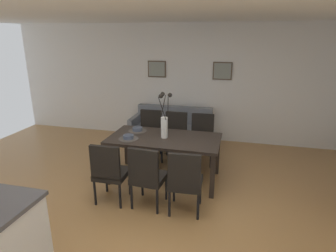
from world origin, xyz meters
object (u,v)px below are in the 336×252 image
dining_chair_near_right (150,131)px  sofa (172,132)px  bowl_near_left (128,137)px  dining_chair_mid_right (202,136)px  framed_picture_center (222,71)px  dining_chair_near_left (109,170)px  dining_table (164,142)px  framed_picture_left (157,69)px  dining_chair_mid_left (185,179)px  dining_chair_far_left (147,174)px  bowl_near_right (137,129)px  centerpiece_vase (164,121)px  dining_chair_far_right (175,134)px

dining_chair_near_right → sofa: 0.81m
sofa → bowl_near_left: bearing=-98.4°
dining_chair_mid_right → framed_picture_center: bearing=79.6°
dining_chair_near_left → framed_picture_center: (1.30, 3.00, 1.09)m
dining_table → bowl_near_left: bowl_near_left is taller
dining_chair_near_left → framed_picture_left: bearing=93.4°
dining_chair_near_right → bowl_near_left: dining_chair_near_right is taller
dining_table → dining_chair_mid_left: (0.52, -0.90, -0.15)m
bowl_near_left → dining_chair_far_left: bearing=-51.9°
sofa → framed_picture_center: 1.73m
dining_chair_mid_left → sofa: dining_chair_mid_left is taller
dining_chair_mid_left → bowl_near_left: bearing=147.2°
dining_chair_mid_right → bowl_near_left: size_ratio=5.41×
bowl_near_right → framed_picture_left: framed_picture_left is taller
dining_chair_near_left → framed_picture_center: bearing=66.6°
centerpiece_vase → sofa: bearing=99.5°
dining_chair_near_left → sofa: 2.54m
dining_chair_far_right → bowl_near_right: bearing=-128.9°
dining_chair_far_right → centerpiece_vase: 1.00m
bowl_near_right → dining_chair_far_right: bearing=51.1°
dining_chair_mid_right → bowl_near_right: size_ratio=5.41×
dining_chair_near_left → dining_chair_far_left: 0.55m
dining_chair_near_right → dining_chair_mid_left: bearing=-59.3°
sofa → framed_picture_center: (1.01, 0.48, 1.32)m
dining_chair_far_left → framed_picture_center: size_ratio=2.24×
dining_chair_near_left → dining_chair_far_left: same height
dining_chair_mid_left → centerpiece_vase: centerpiece_vase is taller
dining_chair_near_left → bowl_near_left: bearing=88.2°
dining_chair_mid_right → centerpiece_vase: bearing=-120.9°
dining_table → dining_chair_mid_left: size_ratio=1.96×
dining_chair_near_left → framed_picture_center: size_ratio=2.24×
dining_table → dining_chair_near_left: dining_chair_near_left is taller
bowl_near_right → framed_picture_center: framed_picture_center is taller
dining_chair_mid_right → sofa: bearing=135.2°
dining_table → dining_chair_far_right: 0.87m
dining_chair_far_left → dining_table: bearing=89.2°
dining_chair_near_right → bowl_near_left: (-0.01, -1.09, 0.27)m
framed_picture_left → framed_picture_center: (1.48, -0.00, -0.00)m
dining_chair_mid_left → framed_picture_left: framed_picture_left is taller
dining_chair_mid_left → dining_table: bearing=120.3°
bowl_near_left → bowl_near_right: size_ratio=1.00×
sofa → framed_picture_left: (-0.47, 0.48, 1.32)m
dining_chair_mid_left → bowl_near_left: dining_chair_mid_left is taller
bowl_near_left → framed_picture_left: framed_picture_left is taller
centerpiece_vase → framed_picture_center: (0.74, 2.10, 0.57)m
dining_chair_far_right → dining_chair_far_left: bearing=-89.8°
centerpiece_vase → bowl_near_right: size_ratio=4.32×
dining_table → bowl_near_right: bowl_near_right is taller
sofa → centerpiece_vase: bearing=-80.5°
dining_chair_mid_left → framed_picture_center: 3.20m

